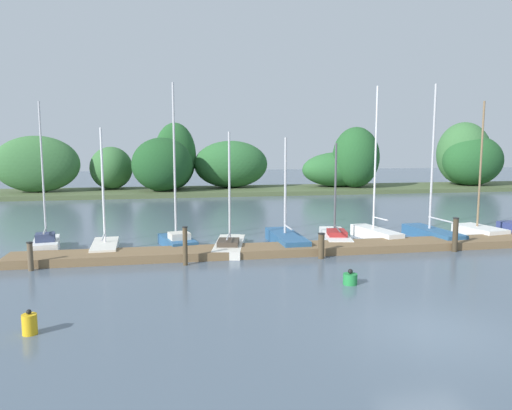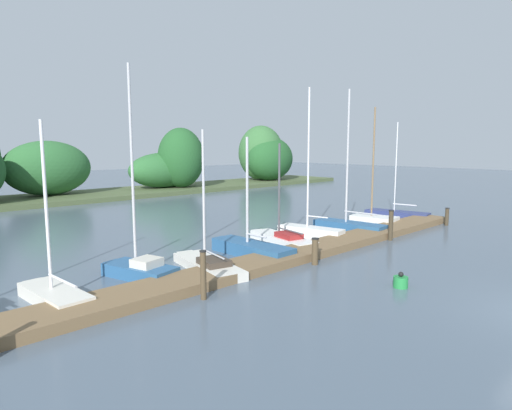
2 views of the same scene
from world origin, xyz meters
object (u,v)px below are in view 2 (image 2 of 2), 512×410
(sailboat_2, at_px, (138,266))
(sailboat_8, at_px, (372,219))
(sailboat_3, at_px, (207,263))
(sailboat_6, at_px, (309,229))
(sailboat_4, at_px, (249,247))
(channel_buoy_1, at_px, (401,282))
(sailboat_7, at_px, (347,224))
(sailboat_9, at_px, (396,214))
(mooring_piling_4, at_px, (447,216))
(sailboat_5, at_px, (281,238))
(sailboat_1, at_px, (53,292))
(mooring_piling_1, at_px, (203,275))
(mooring_piling_3, at_px, (391,225))
(mooring_piling_2, at_px, (315,251))

(sailboat_2, height_order, sailboat_8, sailboat_2)
(sailboat_3, relative_size, sailboat_6, 0.70)
(sailboat_4, xyz_separation_m, channel_buoy_1, (0.62, -6.90, -0.13))
(sailboat_7, bearing_deg, channel_buoy_1, 129.83)
(sailboat_9, bearing_deg, mooring_piling_4, 162.77)
(sailboat_5, relative_size, sailboat_9, 0.78)
(sailboat_9, bearing_deg, sailboat_4, 81.88)
(sailboat_3, distance_m, channel_buoy_1, 7.19)
(sailboat_1, xyz_separation_m, sailboat_3, (5.61, -0.51, -0.04))
(sailboat_1, height_order, sailboat_9, sailboat_9)
(sailboat_3, relative_size, mooring_piling_1, 3.43)
(channel_buoy_1, bearing_deg, sailboat_1, 142.97)
(sailboat_2, relative_size, sailboat_5, 1.56)
(sailboat_3, xyz_separation_m, sailboat_5, (5.54, 1.17, 0.01))
(sailboat_9, relative_size, channel_buoy_1, 11.46)
(sailboat_8, bearing_deg, mooring_piling_3, 123.58)
(sailboat_4, xyz_separation_m, mooring_piling_1, (-4.94, -3.15, 0.46))
(sailboat_5, relative_size, sailboat_7, 0.63)
(mooring_piling_1, bearing_deg, mooring_piling_2, 1.04)
(sailboat_8, height_order, sailboat_9, sailboat_8)
(sailboat_5, height_order, mooring_piling_2, sailboat_5)
(sailboat_4, bearing_deg, sailboat_5, -79.01)
(sailboat_1, bearing_deg, mooring_piling_4, -100.92)
(sailboat_7, xyz_separation_m, mooring_piling_4, (5.81, -3.17, 0.14))
(sailboat_9, distance_m, channel_buoy_1, 15.28)
(sailboat_4, xyz_separation_m, sailboat_9, (13.98, 0.51, -0.06))
(sailboat_1, relative_size, sailboat_8, 0.79)
(sailboat_8, relative_size, channel_buoy_1, 12.80)
(sailboat_6, relative_size, mooring_piling_4, 7.22)
(sailboat_6, bearing_deg, sailboat_1, 82.09)
(sailboat_6, bearing_deg, sailboat_2, 80.13)
(sailboat_3, bearing_deg, sailboat_1, 96.74)
(sailboat_9, bearing_deg, sailboat_2, 80.08)
(sailboat_7, bearing_deg, sailboat_9, -90.82)
(sailboat_8, distance_m, mooring_piling_1, 15.79)
(sailboat_4, height_order, mooring_piling_4, sailboat_4)
(sailboat_4, distance_m, sailboat_9, 13.99)
(sailboat_8, height_order, mooring_piling_4, sailboat_8)
(sailboat_5, xyz_separation_m, channel_buoy_1, (-2.11, -7.48, -0.08))
(sailboat_8, height_order, mooring_piling_3, sailboat_8)
(sailboat_8, xyz_separation_m, mooring_piling_2, (-9.68, -3.22, 0.17))
(sailboat_3, distance_m, sailboat_8, 13.34)
(mooring_piling_2, bearing_deg, sailboat_3, 145.97)
(mooring_piling_3, bearing_deg, sailboat_6, 125.13)
(sailboat_9, bearing_deg, mooring_piling_3, 106.27)
(sailboat_3, xyz_separation_m, mooring_piling_1, (-2.12, -2.56, 0.53))
(sailboat_9, bearing_deg, sailboat_1, 81.29)
(sailboat_7, distance_m, mooring_piling_2, 7.58)
(sailboat_5, bearing_deg, sailboat_8, -81.51)
(sailboat_5, distance_m, channel_buoy_1, 7.77)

